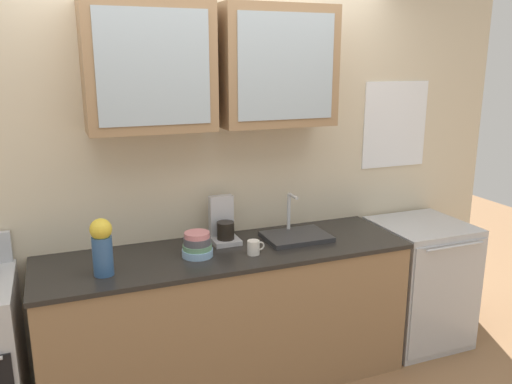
% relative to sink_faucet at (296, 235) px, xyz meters
% --- Properties ---
extents(ground_plane, '(10.00, 10.00, 0.00)m').
position_rel_sink_faucet_xyz_m(ground_plane, '(-0.49, -0.04, -0.92)').
color(ground_plane, '#936B47').
extents(back_wall_unit, '(4.43, 0.42, 2.70)m').
position_rel_sink_faucet_xyz_m(back_wall_unit, '(-0.48, 0.29, 0.57)').
color(back_wall_unit, beige).
rests_on(back_wall_unit, ground_plane).
extents(counter, '(2.26, 0.66, 0.89)m').
position_rel_sink_faucet_xyz_m(counter, '(-0.49, -0.04, -0.47)').
color(counter, '#93704C').
rests_on(counter, ground_plane).
extents(sink_faucet, '(0.41, 0.30, 0.28)m').
position_rel_sink_faucet_xyz_m(sink_faucet, '(0.00, 0.00, 0.00)').
color(sink_faucet, '#2D2D30').
rests_on(sink_faucet, counter).
extents(bowl_stack, '(0.18, 0.18, 0.15)m').
position_rel_sink_faucet_xyz_m(bowl_stack, '(-0.68, -0.07, 0.05)').
color(bowl_stack, '#8CB7E0').
rests_on(bowl_stack, counter).
extents(vase, '(0.12, 0.12, 0.32)m').
position_rel_sink_faucet_xyz_m(vase, '(-1.22, -0.15, 0.14)').
color(vase, '#33598C').
rests_on(vase, counter).
extents(cup_near_sink, '(0.11, 0.07, 0.09)m').
position_rel_sink_faucet_xyz_m(cup_near_sink, '(-0.36, -0.16, 0.02)').
color(cup_near_sink, silver).
rests_on(cup_near_sink, counter).
extents(dishwasher, '(0.62, 0.64, 0.89)m').
position_rel_sink_faucet_xyz_m(dishwasher, '(0.98, -0.04, -0.47)').
color(dishwasher, silver).
rests_on(dishwasher, ground_plane).
extents(coffee_maker, '(0.17, 0.20, 0.29)m').
position_rel_sink_faucet_xyz_m(coffee_maker, '(-0.45, 0.13, 0.08)').
color(coffee_maker, '#B7B7BC').
rests_on(coffee_maker, counter).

